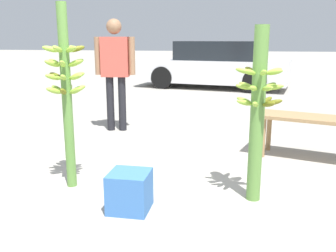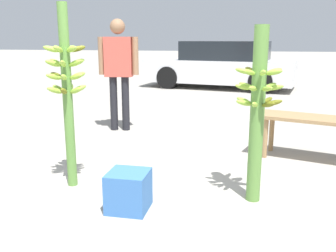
{
  "view_description": "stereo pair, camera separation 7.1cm",
  "coord_description": "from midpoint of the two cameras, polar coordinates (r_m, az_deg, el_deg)",
  "views": [
    {
      "loc": [
        0.66,
        -3.01,
        1.38
      ],
      "look_at": [
        0.05,
        0.26,
        0.6
      ],
      "focal_mm": 40.0,
      "sensor_mm": 36.0,
      "label": 1
    },
    {
      "loc": [
        0.73,
        -2.99,
        1.38
      ],
      "look_at": [
        0.05,
        0.26,
        0.6
      ],
      "focal_mm": 40.0,
      "sensor_mm": 36.0,
      "label": 2
    }
  ],
  "objects": [
    {
      "name": "parked_car",
      "position": [
        10.9,
        7.06,
        9.16
      ],
      "size": [
        4.38,
        2.41,
        1.31
      ],
      "rotation": [
        0.0,
        0.0,
        1.39
      ],
      "color": "silver",
      "rests_on": "ground_plane"
    },
    {
      "name": "banana_stalk_center",
      "position": [
        3.21,
        12.88,
        2.32
      ],
      "size": [
        0.4,
        0.4,
        1.49
      ],
      "color": "#5B8C3D",
      "rests_on": "ground_plane"
    },
    {
      "name": "produce_crate",
      "position": [
        3.13,
        -6.52,
        -9.83
      ],
      "size": [
        0.33,
        0.33,
        0.33
      ],
      "color": "#386BB2",
      "rests_on": "ground_plane"
    },
    {
      "name": "ground_plane",
      "position": [
        3.38,
        -2.3,
        -10.99
      ],
      "size": [
        80.0,
        80.0,
        0.0
      ],
      "primitive_type": "plane",
      "color": "#9E998E"
    },
    {
      "name": "vendor_person",
      "position": [
        5.7,
        -8.43,
        9.21
      ],
      "size": [
        0.61,
        0.23,
        1.66
      ],
      "rotation": [
        0.0,
        0.0,
        -3.01
      ],
      "color": "black",
      "rests_on": "ground_plane"
    },
    {
      "name": "banana_stalk_left",
      "position": [
        3.54,
        -15.8,
        5.54
      ],
      "size": [
        0.38,
        0.38,
        1.69
      ],
      "color": "#5B8C3D",
      "rests_on": "ground_plane"
    },
    {
      "name": "market_bench",
      "position": [
        4.58,
        21.79,
        0.36
      ],
      "size": [
        1.54,
        0.85,
        0.51
      ],
      "rotation": [
        0.0,
        0.0,
        -0.29
      ],
      "color": "#99754C",
      "rests_on": "ground_plane"
    }
  ]
}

